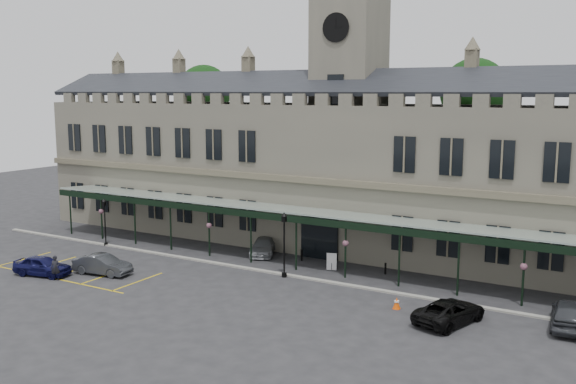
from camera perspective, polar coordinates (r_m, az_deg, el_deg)
The scene contains 20 objects.
ground at distance 42.01m, azimuth -4.19°, elevation -9.22°, with size 140.00×140.00×0.00m, color #252528.
station_building at distance 54.17m, azimuth 5.30°, elevation 1.90°, with size 60.00×10.36×17.30m.
clock_tower at distance 53.84m, azimuth 5.45°, elevation 8.94°, with size 5.60×5.60×24.80m.
canopy at distance 47.46m, azimuth 0.89°, elevation -4.05°, with size 50.00×4.10×4.30m.
kerb at distance 46.41m, azimuth -0.31°, elevation -7.35°, with size 60.00×0.40×0.12m, color gray.
parking_markings at distance 50.00m, azimuth -18.64°, elevation -6.70°, with size 16.00×6.00×0.01m, color gold, non-canonical shape.
tree_behind_left at distance 73.09m, azimuth -7.47°, elevation 8.67°, with size 6.00×6.00×16.00m.
tree_behind_mid at distance 59.66m, azimuth 16.23°, elevation 8.34°, with size 6.00×6.00×16.00m.
lamp_post_left at distance 56.70m, azimuth -15.98°, elevation -2.22°, with size 0.39×0.39×4.12m.
lamp_post_mid at distance 45.32m, azimuth -0.34°, elevation -4.17°, with size 0.45×0.45×4.72m.
traffic_cone at distance 40.04m, azimuth 9.64°, elevation -9.72°, with size 0.46×0.46×0.73m.
sign_board at distance 47.75m, azimuth 3.90°, elevation -6.20°, with size 0.72×0.27×1.27m.
bollard_left at distance 50.21m, azimuth 1.22°, elevation -5.60°, with size 0.17×0.17×0.93m, color black.
bollard_right at distance 47.13m, azimuth 8.65°, elevation -6.74°, with size 0.15×0.15×0.84m, color black.
car_left_a at distance 49.48m, azimuth -21.00°, elevation -6.13°, with size 1.70×4.23×1.44m, color #0D0E3B.
car_left_b at distance 48.41m, azimuth -16.17°, elevation -6.22°, with size 1.51×4.34×1.43m, color #2F3236.
car_taxi at distance 52.13m, azimuth -2.21°, elevation -4.86°, with size 1.81×4.45×1.29m, color #93969A.
car_van at distance 38.26m, azimuth 14.18°, elevation -10.25°, with size 2.26×4.91×1.36m, color black.
car_right_a at distance 39.63m, azimuth 23.76°, elevation -9.85°, with size 1.96×4.87×1.66m, color #2F3236.
person_a at distance 47.88m, azimuth -19.97°, elevation -6.37°, with size 0.64×0.42×1.76m, color black.
Camera 1 is at (22.72, -32.82, 13.10)m, focal length 40.00 mm.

